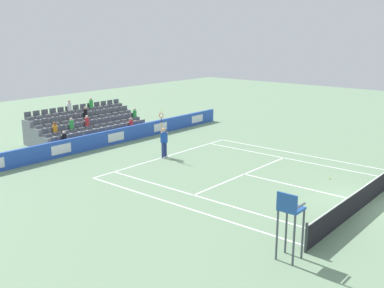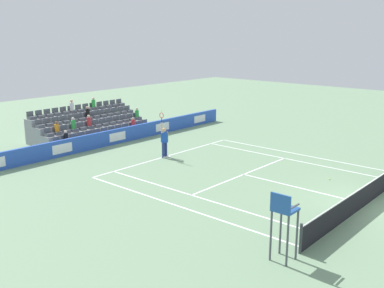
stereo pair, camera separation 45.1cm
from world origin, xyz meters
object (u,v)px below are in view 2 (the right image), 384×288
at_px(tennis_net, 368,193).
at_px(umpire_chair, 284,217).
at_px(loose_tennis_ball, 330,179).
at_px(tennis_player, 164,141).

bearing_deg(tennis_net, umpire_chair, -1.81).
relative_size(umpire_chair, loose_tennis_ball, 34.41).
distance_m(umpire_chair, loose_tennis_ball, 9.31).
relative_size(tennis_player, umpire_chair, 1.22).
height_order(tennis_net, umpire_chair, umpire_chair).
bearing_deg(tennis_player, tennis_net, 91.61).
bearing_deg(umpire_chair, loose_tennis_ball, -164.54).
relative_size(tennis_net, tennis_player, 4.19).
xyz_separation_m(tennis_net, umpire_chair, (6.76, -0.21, 1.03)).
height_order(tennis_player, umpire_chair, tennis_player).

